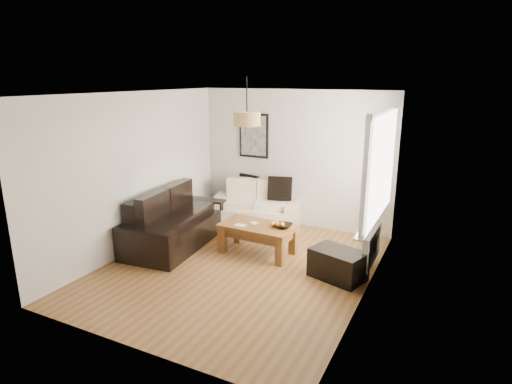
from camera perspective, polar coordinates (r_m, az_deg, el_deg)
The scene contains 21 objects.
floor at distance 6.59m, azimuth -2.35°, elevation -10.10°, with size 4.50×4.50×0.00m, color brown.
ceiling at distance 5.95m, azimuth -2.63°, elevation 13.13°, with size 3.80×4.50×0.00m, color white, non-canonical shape.
wall_back at distance 8.14m, azimuth 5.17°, elevation 4.45°, with size 3.80×0.04×2.60m, color silver, non-canonical shape.
wall_front at distance 4.40m, azimuth -16.79°, elevation -5.66°, with size 3.80×0.04×2.60m, color silver, non-canonical shape.
wall_left at distance 7.23m, azimuth -15.82°, elevation 2.55°, with size 0.04×4.50×2.60m, color silver, non-canonical shape.
wall_right at distance 5.51m, azimuth 15.11°, elevation -1.29°, with size 0.04×4.50×2.60m, color silver, non-canonical shape.
window_bay at distance 6.22m, azimuth 16.44°, elevation 3.32°, with size 0.14×1.90×1.60m, color white, non-canonical shape.
radiator at distance 6.57m, azimuth 15.29°, elevation -7.10°, with size 0.10×0.90×0.52m, color white.
poster at distance 8.39m, azimuth -0.30°, elevation 7.61°, with size 0.62×0.04×0.87m, color black, non-canonical shape.
pendant_shade at distance 6.24m, azimuth -1.24°, elevation 9.84°, with size 0.40×0.40×0.20m, color tan.
loveseat_cream at distance 8.16m, azimuth -0.02°, elevation -1.80°, with size 1.70×0.93×0.85m, color beige, non-canonical shape.
sofa_leather at distance 7.43m, azimuth -10.80°, elevation -3.66°, with size 2.05×1.00×0.89m, color black, non-canonical shape.
coffee_table at distance 6.99m, azimuth 0.23°, elevation -6.34°, with size 1.20×0.66×0.49m, color brown, non-canonical shape.
ottoman at distance 6.28m, azimuth 10.95°, elevation -9.54°, with size 0.75×0.48×0.43m, color black.
cushion_left at distance 8.37m, azimuth -1.07°, elevation 0.93°, with size 0.42×0.13×0.42m, color black.
cushion_right at distance 8.08m, azimuth 3.23°, elevation 0.50°, with size 0.46×0.14×0.46m, color black.
fruit_bowl at distance 6.78m, azimuth 3.79°, elevation -4.56°, with size 0.27×0.27×0.07m, color black.
orange_a at distance 6.85m, azimuth 2.78°, elevation -4.25°, with size 0.08×0.08×0.08m, color orange.
orange_b at distance 6.82m, azimuth 3.56°, elevation -4.35°, with size 0.07×0.07×0.07m, color orange.
orange_c at distance 6.84m, azimuth 2.23°, elevation -4.27°, with size 0.08×0.08×0.08m, color orange.
papers at distance 6.88m, azimuth -2.11°, elevation -4.49°, with size 0.18×0.12×0.01m, color silver.
Camera 1 is at (2.87, -5.21, 2.83)m, focal length 29.69 mm.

